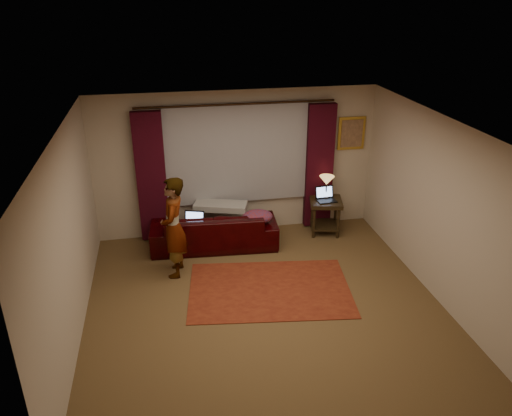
{
  "coord_description": "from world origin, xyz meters",
  "views": [
    {
      "loc": [
        -1.25,
        -5.8,
        4.22
      ],
      "look_at": [
        0.1,
        1.2,
        1.0
      ],
      "focal_mm": 35.0,
      "sensor_mm": 36.0,
      "label": 1
    }
  ],
  "objects_px": {
    "person": "(174,228)",
    "tiffany_lamp": "(326,187)",
    "end_table": "(325,216)",
    "sofa": "(214,223)",
    "laptop_table": "(327,195)",
    "laptop_sofa": "(193,221)"
  },
  "relations": [
    {
      "from": "laptop_sofa",
      "to": "tiffany_lamp",
      "type": "relative_size",
      "value": 0.86
    },
    {
      "from": "laptop_sofa",
      "to": "laptop_table",
      "type": "relative_size",
      "value": 1.0
    },
    {
      "from": "tiffany_lamp",
      "to": "person",
      "type": "distance_m",
      "value": 2.94
    },
    {
      "from": "end_table",
      "to": "tiffany_lamp",
      "type": "bearing_deg",
      "value": 77.41
    },
    {
      "from": "laptop_table",
      "to": "person",
      "type": "xyz_separation_m",
      "value": [
        -2.74,
        -0.88,
        0.04
      ]
    },
    {
      "from": "laptop_sofa",
      "to": "sofa",
      "type": "bearing_deg",
      "value": 35.11
    },
    {
      "from": "sofa",
      "to": "person",
      "type": "xyz_separation_m",
      "value": [
        -0.7,
        -0.81,
        0.37
      ]
    },
    {
      "from": "end_table",
      "to": "laptop_table",
      "type": "bearing_deg",
      "value": -99.6
    },
    {
      "from": "end_table",
      "to": "tiffany_lamp",
      "type": "distance_m",
      "value": 0.55
    },
    {
      "from": "person",
      "to": "end_table",
      "type": "bearing_deg",
      "value": 118.16
    },
    {
      "from": "end_table",
      "to": "person",
      "type": "relative_size",
      "value": 0.4
    },
    {
      "from": "end_table",
      "to": "person",
      "type": "xyz_separation_m",
      "value": [
        -2.75,
        -0.92,
        0.48
      ]
    },
    {
      "from": "laptop_table",
      "to": "end_table",
      "type": "bearing_deg",
      "value": 75.97
    },
    {
      "from": "laptop_table",
      "to": "person",
      "type": "height_order",
      "value": "person"
    },
    {
      "from": "tiffany_lamp",
      "to": "laptop_table",
      "type": "height_order",
      "value": "tiffany_lamp"
    },
    {
      "from": "end_table",
      "to": "person",
      "type": "distance_m",
      "value": 2.94
    },
    {
      "from": "laptop_table",
      "to": "person",
      "type": "distance_m",
      "value": 2.88
    },
    {
      "from": "person",
      "to": "tiffany_lamp",
      "type": "bearing_deg",
      "value": 119.5
    },
    {
      "from": "sofa",
      "to": "end_table",
      "type": "bearing_deg",
      "value": -172.95
    },
    {
      "from": "tiffany_lamp",
      "to": "laptop_table",
      "type": "relative_size",
      "value": 1.17
    },
    {
      "from": "end_table",
      "to": "tiffany_lamp",
      "type": "height_order",
      "value": "tiffany_lamp"
    },
    {
      "from": "sofa",
      "to": "laptop_table",
      "type": "bearing_deg",
      "value": -174.12
    }
  ]
}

